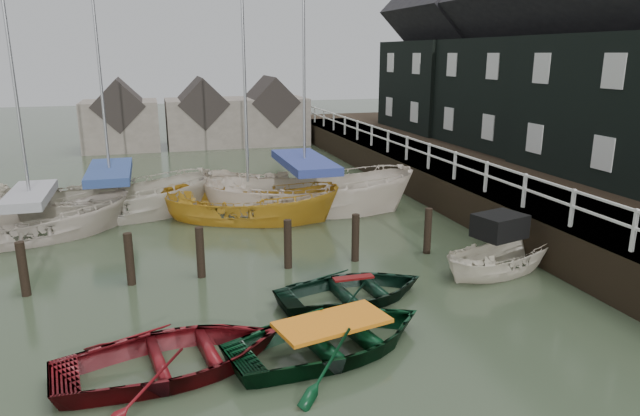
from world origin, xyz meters
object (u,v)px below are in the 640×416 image
object	(u,v)px
rowboat_red	(174,371)
sailboat_a	(35,236)
rowboat_green	(332,352)
motorboat	(500,267)
sailboat_b	(114,215)
rowboat_dkgreen	(353,300)
sailboat_d	(305,208)
sailboat_c	(249,218)

from	to	relation	value
rowboat_red	sailboat_a	bearing A→B (deg)	13.59
rowboat_green	motorboat	distance (m)	6.53
rowboat_red	sailboat_b	xyz separation A→B (m)	(-1.64, 11.53, 0.06)
rowboat_dkgreen	sailboat_b	world-z (taller)	sailboat_b
rowboat_green	sailboat_d	bearing A→B (deg)	-24.69
rowboat_red	motorboat	distance (m)	9.36
rowboat_green	sailboat_b	xyz separation A→B (m)	(-4.74, 11.68, 0.06)
sailboat_a	rowboat_dkgreen	bearing A→B (deg)	-147.43
rowboat_dkgreen	sailboat_c	distance (m)	7.86
rowboat_red	motorboat	world-z (taller)	motorboat
motorboat	sailboat_b	size ratio (longest dim) A/B	0.36
sailboat_c	sailboat_b	bearing A→B (deg)	94.38
rowboat_dkgreen	motorboat	size ratio (longest dim) A/B	0.92
rowboat_dkgreen	sailboat_d	xyz separation A→B (m)	(1.05, 8.45, 0.06)
rowboat_red	sailboat_b	distance (m)	11.65
motorboat	sailboat_c	size ratio (longest dim) A/B	0.37
rowboat_red	rowboat_green	size ratio (longest dim) A/B	0.99
rowboat_red	sailboat_a	distance (m)	10.42
rowboat_red	rowboat_green	world-z (taller)	rowboat_green
rowboat_red	rowboat_green	xyz separation A→B (m)	(3.10, -0.15, 0.00)
sailboat_b	motorboat	bearing A→B (deg)	-131.96
rowboat_red	sailboat_c	xyz separation A→B (m)	(3.11, 9.86, 0.01)
rowboat_green	sailboat_d	distance (m)	10.93
sailboat_d	motorboat	bearing A→B (deg)	-135.05
rowboat_green	sailboat_d	size ratio (longest dim) A/B	0.36
rowboat_green	rowboat_dkgreen	bearing A→B (deg)	-41.73
rowboat_red	sailboat_a	xyz separation A→B (m)	(-3.98, 9.63, 0.06)
sailboat_a	sailboat_d	bearing A→B (deg)	-99.74
sailboat_c	sailboat_d	distance (m)	2.39
rowboat_red	rowboat_dkgreen	distance (m)	4.83
rowboat_green	motorboat	size ratio (longest dim) A/B	1.06
sailboat_b	sailboat_d	distance (m)	7.11
rowboat_green	sailboat_d	xyz separation A→B (m)	(2.30, 10.68, 0.06)
rowboat_red	sailboat_d	xyz separation A→B (m)	(5.40, 10.54, 0.06)
rowboat_dkgreen	motorboat	xyz separation A→B (m)	(4.58, 0.69, 0.11)
rowboat_red	motorboat	size ratio (longest dim) A/B	1.05
sailboat_b	sailboat_c	world-z (taller)	sailboat_c
rowboat_green	sailboat_d	world-z (taller)	sailboat_d
motorboat	sailboat_b	world-z (taller)	sailboat_b
sailboat_b	sailboat_c	bearing A→B (deg)	-111.80
sailboat_d	sailboat_c	bearing A→B (deg)	127.08
rowboat_green	rowboat_dkgreen	size ratio (longest dim) A/B	1.15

